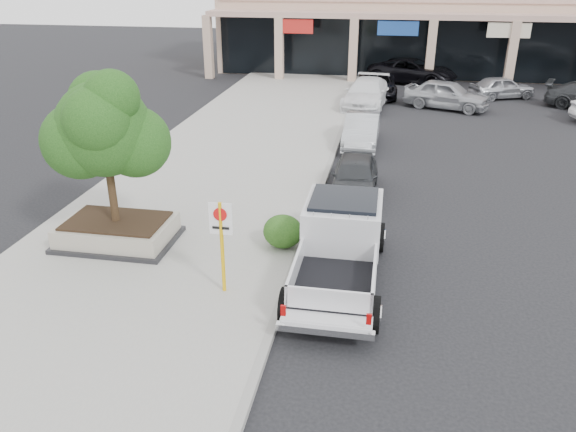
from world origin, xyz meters
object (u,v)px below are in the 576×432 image
object	(u,v)px
no_parking_sign	(222,235)
curb_car_c	(366,94)
planter_tree	(111,128)
lot_car_a	(447,95)
curb_car_d	(377,85)
curb_car_b	(361,130)
planter	(118,231)
lot_car_e	(502,87)
curb_car_a	(355,176)
pickup_truck	(339,248)
lot_car_d	(413,71)

from	to	relation	value
no_parking_sign	curb_car_c	xyz separation A→B (m)	(2.29, 20.37, -0.86)
planter_tree	curb_car_c	xyz separation A→B (m)	(5.84, 18.23, -2.64)
no_parking_sign	lot_car_a	distance (m)	21.90
curb_car_d	lot_car_a	xyz separation A→B (m)	(3.91, -2.58, 0.10)
planter_tree	curb_car_c	bearing A→B (deg)	72.23
curb_car_b	lot_car_a	distance (m)	8.88
planter_tree	planter	bearing A→B (deg)	-131.03
curb_car_b	curb_car_d	xyz separation A→B (m)	(0.29, 10.40, 0.01)
planter	lot_car_a	distance (m)	21.51
planter	curb_car_b	distance (m)	12.63
curb_car_c	planter	bearing A→B (deg)	-101.79
curb_car_b	lot_car_e	bearing A→B (deg)	55.82
planter	lot_car_a	size ratio (longest dim) A/B	0.69
curb_car_d	curb_car_c	bearing A→B (deg)	-101.86
curb_car_a	curb_car_c	size ratio (longest dim) A/B	0.73
planter	no_parking_sign	world-z (taller)	no_parking_sign
curb_car_b	curb_car_d	size ratio (longest dim) A/B	0.84
pickup_truck	lot_car_a	distance (m)	20.07
lot_car_a	lot_car_d	bearing A→B (deg)	34.02
planter_tree	lot_car_a	bearing A→B (deg)	61.33
planter	planter_tree	xyz separation A→B (m)	(0.13, 0.15, 2.94)
curb_car_d	planter_tree	bearing A→B (deg)	-109.53
curb_car_b	lot_car_e	xyz separation A→B (m)	(7.64, 11.14, -0.02)
planter	lot_car_a	bearing A→B (deg)	61.21
curb_car_b	lot_car_d	distance (m)	15.18
curb_car_d	lot_car_e	size ratio (longest dim) A/B	1.28
no_parking_sign	curb_car_d	xyz separation A→B (m)	(2.76, 23.41, -0.94)
planter_tree	curb_car_c	size ratio (longest dim) A/B	0.75
curb_car_c	lot_car_a	world-z (taller)	lot_car_a
lot_car_d	planter	bearing A→B (deg)	-179.62
planter_tree	curb_car_d	size ratio (longest dim) A/B	0.81
pickup_truck	curb_car_a	world-z (taller)	pickup_truck
curb_car_d	lot_car_d	size ratio (longest dim) A/B	0.85
planter_tree	no_parking_sign	bearing A→B (deg)	-31.04
curb_car_c	lot_car_d	distance (m)	8.07
curb_car_b	no_parking_sign	bearing A→B (deg)	-100.48
curb_car_c	curb_car_a	bearing A→B (deg)	-82.41
planter	curb_car_d	distance (m)	22.38
lot_car_e	curb_car_d	bearing A→B (deg)	72.09
planter	curb_car_d	bearing A→B (deg)	73.25
curb_car_b	pickup_truck	bearing A→B (deg)	-88.95
pickup_truck	lot_car_d	xyz separation A→B (m)	(2.35, 26.80, -0.12)
pickup_truck	curb_car_c	xyz separation A→B (m)	(-0.34, 19.19, -0.16)
no_parking_sign	lot_car_e	distance (m)	26.20
planter_tree	curb_car_c	world-z (taller)	planter_tree
curb_car_c	lot_car_a	bearing A→B (deg)	12.31
no_parking_sign	curb_car_b	bearing A→B (deg)	79.24
lot_car_a	curb_car_d	bearing A→B (deg)	77.30
planter	planter_tree	world-z (taller)	planter_tree
pickup_truck	lot_car_e	xyz separation A→B (m)	(7.48, 22.97, -0.27)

